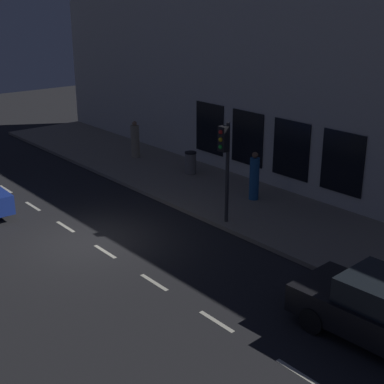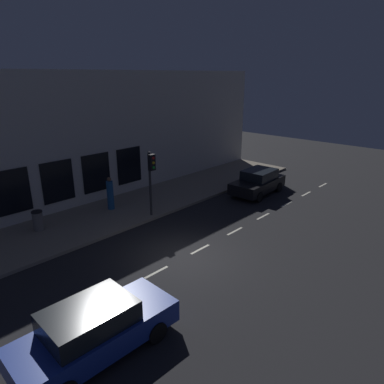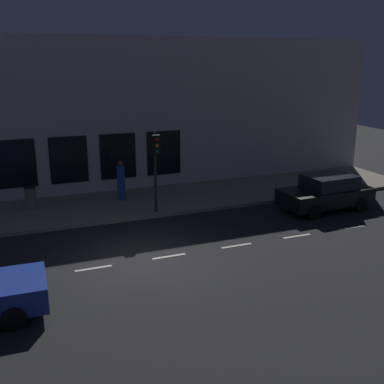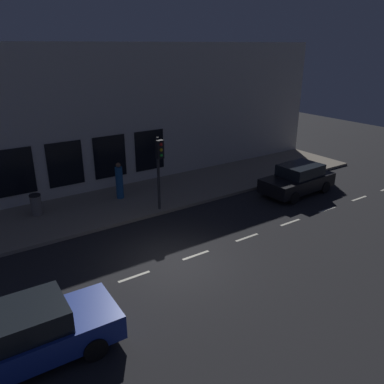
{
  "view_description": "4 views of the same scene",
  "coord_description": "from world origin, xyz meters",
  "px_view_note": "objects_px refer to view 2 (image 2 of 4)",
  "views": [
    {
      "loc": [
        -8.14,
        -14.97,
        7.62
      ],
      "look_at": [
        2.17,
        -2.68,
        1.95
      ],
      "focal_mm": 52.36,
      "sensor_mm": 36.0,
      "label": 1
    },
    {
      "loc": [
        -9.22,
        9.36,
        7.45
      ],
      "look_at": [
        2.19,
        -2.8,
        1.76
      ],
      "focal_mm": 32.44,
      "sensor_mm": 36.0,
      "label": 2
    },
    {
      "loc": [
        -13.98,
        3.64,
        6.55
      ],
      "look_at": [
        0.79,
        -2.16,
        1.98
      ],
      "focal_mm": 43.2,
      "sensor_mm": 36.0,
      "label": 3
    },
    {
      "loc": [
        -10.6,
        6.32,
        7.56
      ],
      "look_at": [
        1.26,
        -1.68,
        2.05
      ],
      "focal_mm": 36.03,
      "sensor_mm": 36.0,
      "label": 4
    }
  ],
  "objects_px": {
    "parked_car_0": "(258,182)",
    "trash_bin": "(38,220)",
    "parked_car_1": "(95,329)",
    "pedestrian_0": "(110,194)",
    "traffic_light": "(151,172)"
  },
  "relations": [
    {
      "from": "parked_car_0",
      "to": "trash_bin",
      "type": "bearing_deg",
      "value": 66.86
    },
    {
      "from": "parked_car_1",
      "to": "trash_bin",
      "type": "xyz_separation_m",
      "value": [
        8.91,
        -2.35,
        -0.14
      ]
    },
    {
      "from": "parked_car_0",
      "to": "pedestrian_0",
      "type": "relative_size",
      "value": 2.27
    },
    {
      "from": "traffic_light",
      "to": "parked_car_0",
      "type": "distance_m",
      "value": 7.85
    },
    {
      "from": "traffic_light",
      "to": "pedestrian_0",
      "type": "xyz_separation_m",
      "value": [
        2.49,
        0.97,
        -1.6
      ]
    },
    {
      "from": "traffic_light",
      "to": "parked_car_1",
      "type": "bearing_deg",
      "value": 130.01
    },
    {
      "from": "traffic_light",
      "to": "trash_bin",
      "type": "relative_size",
      "value": 3.54
    },
    {
      "from": "parked_car_0",
      "to": "pedestrian_0",
      "type": "height_order",
      "value": "pedestrian_0"
    },
    {
      "from": "pedestrian_0",
      "to": "trash_bin",
      "type": "xyz_separation_m",
      "value": [
        0.22,
        4.07,
        -0.38
      ]
    },
    {
      "from": "parked_car_0",
      "to": "parked_car_1",
      "type": "xyz_separation_m",
      "value": [
        -4.33,
        14.79,
        0.0
      ]
    },
    {
      "from": "trash_bin",
      "to": "parked_car_1",
      "type": "bearing_deg",
      "value": 165.22
    },
    {
      "from": "parked_car_0",
      "to": "parked_car_1",
      "type": "height_order",
      "value": "same"
    },
    {
      "from": "traffic_light",
      "to": "pedestrian_0",
      "type": "height_order",
      "value": "traffic_light"
    },
    {
      "from": "parked_car_1",
      "to": "trash_bin",
      "type": "distance_m",
      "value": 9.22
    },
    {
      "from": "parked_car_1",
      "to": "pedestrian_0",
      "type": "distance_m",
      "value": 10.81
    }
  ]
}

